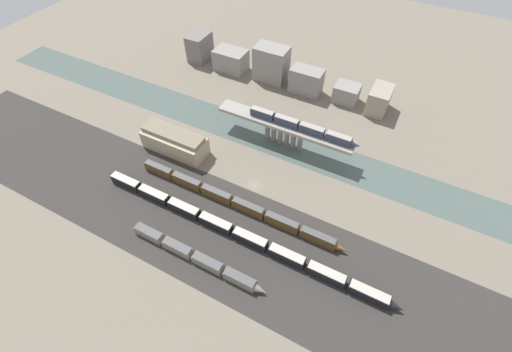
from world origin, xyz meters
The scene contains 15 objects.
ground_plane centered at (0.00, 0.00, 0.00)m, with size 400.00×400.00×0.00m, color #756B5B.
railbed_yard centered at (0.00, -24.00, 0.00)m, with size 280.00×42.00×0.01m, color #33302D.
river_water centered at (0.00, 26.50, 0.00)m, with size 320.00×18.13×0.01m, color #4C5B56.
bridge centered at (0.00, 26.50, 8.43)m, with size 59.13×7.17×10.69m.
train_on_bridge centered at (7.54, 26.50, 12.42)m, with size 46.58×2.81×3.53m.
train_yard_near centered at (-2.18, -36.52, 1.74)m, with size 49.81×3.16×3.56m.
train_yard_mid centered at (5.08, -22.70, 1.96)m, with size 111.10×3.20×3.99m.
train_yard_far centered at (-1.78, -11.79, 2.05)m, with size 83.53×2.66×4.17m.
warehouse_building centered at (-38.43, 2.04, 4.64)m, with size 27.38×10.65×9.77m.
city_block_far_left centered at (-68.95, 67.07, 7.10)m, with size 9.61×13.36×14.20m, color slate.
city_block_left centered at (-48.73, 65.91, 5.45)m, with size 16.77×11.04×10.90m, color gray.
city_block_center centered at (-25.83, 67.57, 8.83)m, with size 16.43×10.64×17.67m, color gray.
city_block_right centered at (-5.68, 65.31, 6.29)m, with size 15.47×8.98×12.57m, color gray.
city_block_far_right centered at (14.36, 67.55, 4.32)m, with size 11.51×9.60×8.63m, color gray.
city_block_tall centered at (29.69, 67.65, 5.78)m, with size 9.10×14.08×11.56m, color gray.
Camera 1 is at (39.02, -73.68, 103.01)m, focal length 24.00 mm.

